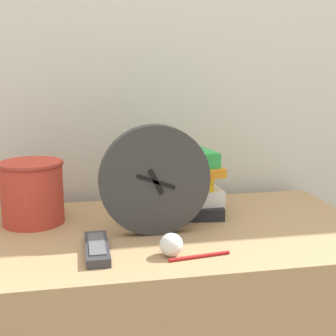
# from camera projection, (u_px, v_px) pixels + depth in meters

# --- Properties ---
(wall_back) EXTENTS (6.00, 0.04, 2.40)m
(wall_back) POSITION_uv_depth(u_px,v_px,m) (129.00, 52.00, 1.44)
(wall_back) COLOR silver
(wall_back) RESTS_ON ground_plane
(desk_clock) EXTENTS (0.27, 0.04, 0.27)m
(desk_clock) POSITION_uv_depth(u_px,v_px,m) (155.00, 180.00, 1.14)
(desk_clock) COLOR #333333
(desk_clock) RESTS_ON desk
(book_stack) EXTENTS (0.23, 0.21, 0.18)m
(book_stack) POSITION_uv_depth(u_px,v_px,m) (179.00, 183.00, 1.30)
(book_stack) COLOR #232328
(book_stack) RESTS_ON desk
(basket) EXTENTS (0.17, 0.17, 0.17)m
(basket) POSITION_uv_depth(u_px,v_px,m) (32.00, 190.00, 1.23)
(basket) COLOR #C63D2D
(basket) RESTS_ON desk
(tv_remote) EXTENTS (0.05, 0.18, 0.02)m
(tv_remote) POSITION_uv_depth(u_px,v_px,m) (97.00, 248.00, 1.05)
(tv_remote) COLOR #333338
(tv_remote) RESTS_ON desk
(crumpled_paper_ball) EXTENTS (0.05, 0.05, 0.05)m
(crumpled_paper_ball) POSITION_uv_depth(u_px,v_px,m) (171.00, 245.00, 1.02)
(crumpled_paper_ball) COLOR white
(crumpled_paper_ball) RESTS_ON desk
(pen) EXTENTS (0.14, 0.03, 0.01)m
(pen) POSITION_uv_depth(u_px,v_px,m) (200.00, 256.00, 1.02)
(pen) COLOR #B21E1E
(pen) RESTS_ON desk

